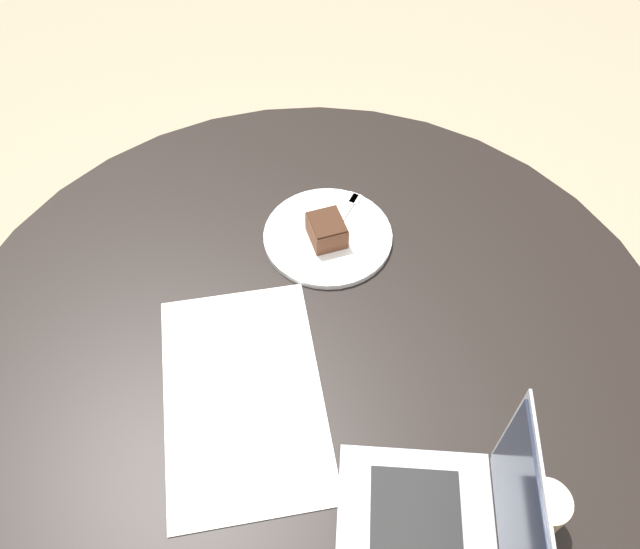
{
  "coord_description": "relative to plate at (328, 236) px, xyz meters",
  "views": [
    {
      "loc": [
        0.55,
        -0.08,
        1.7
      ],
      "look_at": [
        -0.12,
        0.04,
        0.81
      ],
      "focal_mm": 35.0,
      "sensor_mm": 36.0,
      "label": 1
    }
  ],
  "objects": [
    {
      "name": "cake_slice",
      "position": [
        0.01,
        -0.0,
        0.03
      ],
      "size": [
        0.08,
        0.07,
        0.05
      ],
      "rotation": [
        0.0,
        0.0,
        0.14
      ],
      "color": "brown",
      "rests_on": "plate"
    },
    {
      "name": "coffee_glass",
      "position": [
        0.58,
        0.19,
        0.04
      ],
      "size": [
        0.06,
        0.06,
        0.09
      ],
      "color": "#C6AD89",
      "rests_on": "dining_table"
    },
    {
      "name": "fork",
      "position": [
        -0.04,
        0.04,
        0.01
      ],
      "size": [
        0.15,
        0.12,
        0.0
      ],
      "rotation": [
        0.0,
        0.0,
        8.8
      ],
      "color": "silver",
      "rests_on": "plate"
    },
    {
      "name": "paper_document",
      "position": [
        0.31,
        -0.2,
        -0.0
      ],
      "size": [
        0.41,
        0.26,
        0.0
      ],
      "rotation": [
        0.0,
        0.0,
        -0.0
      ],
      "color": "white",
      "rests_on": "dining_table"
    },
    {
      "name": "ground_plane",
      "position": [
        0.23,
        -0.07,
        -0.77
      ],
      "size": [
        12.0,
        12.0,
        0.0
      ],
      "primitive_type": "plane",
      "color": "gray"
    },
    {
      "name": "plate",
      "position": [
        0.0,
        0.0,
        0.0
      ],
      "size": [
        0.25,
        0.25,
        0.01
      ],
      "color": "white",
      "rests_on": "dining_table"
    },
    {
      "name": "dining_table",
      "position": [
        0.23,
        -0.07,
        -0.14
      ],
      "size": [
        1.3,
        1.3,
        0.77
      ],
      "color": "black",
      "rests_on": "ground_plane"
    }
  ]
}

